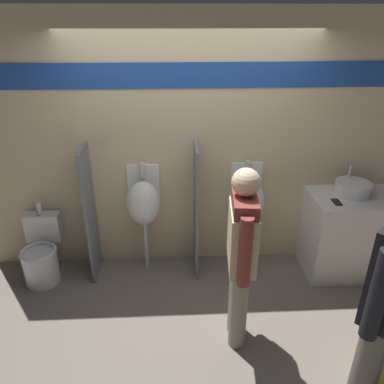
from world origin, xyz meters
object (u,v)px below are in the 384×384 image
(sink_basin, at_px, (353,188))
(person_in_vest, at_px, (241,248))
(cell_phone, at_px, (337,202))
(toilet, at_px, (42,255))
(urinal_far, at_px, (247,200))
(urinal_near_counter, at_px, (144,203))

(sink_basin, height_order, person_in_vest, person_in_vest)
(cell_phone, height_order, toilet, cell_phone)
(cell_phone, relative_size, urinal_far, 0.11)
(urinal_far, bearing_deg, sink_basin, -4.90)
(urinal_far, relative_size, toilet, 1.48)
(cell_phone, height_order, urinal_near_counter, urinal_near_counter)
(sink_basin, distance_m, urinal_near_counter, 2.19)
(sink_basin, relative_size, cell_phone, 2.61)
(cell_phone, height_order, urinal_far, urinal_far)
(urinal_far, distance_m, toilet, 2.28)
(urinal_near_counter, distance_m, urinal_far, 1.11)
(sink_basin, distance_m, person_in_vest, 1.66)
(urinal_far, height_order, person_in_vest, person_in_vest)
(cell_phone, distance_m, urinal_near_counter, 1.97)
(urinal_near_counter, xyz_separation_m, person_in_vest, (0.85, -1.08, 0.13))
(urinal_near_counter, bearing_deg, sink_basin, -2.42)
(urinal_far, bearing_deg, toilet, -176.44)
(toilet, distance_m, person_in_vest, 2.27)
(cell_phone, bearing_deg, sink_basin, 38.17)
(sink_basin, height_order, toilet, sink_basin)
(toilet, bearing_deg, sink_basin, 0.79)
(cell_phone, height_order, person_in_vest, person_in_vest)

